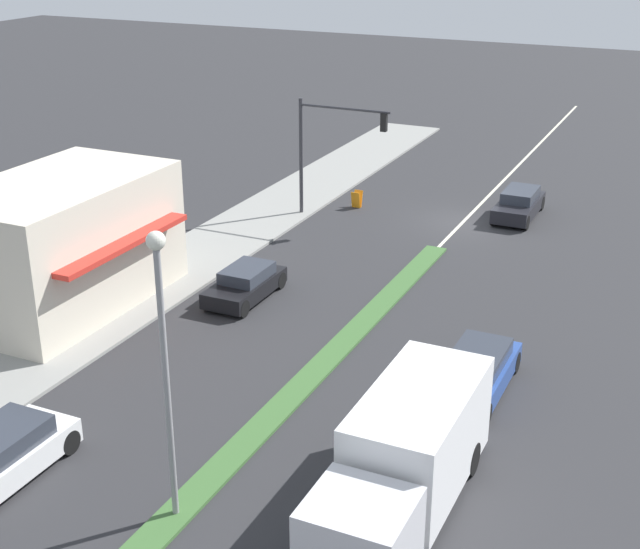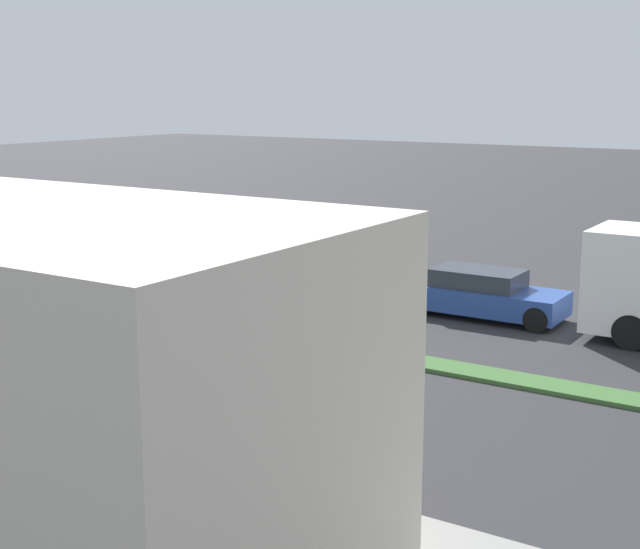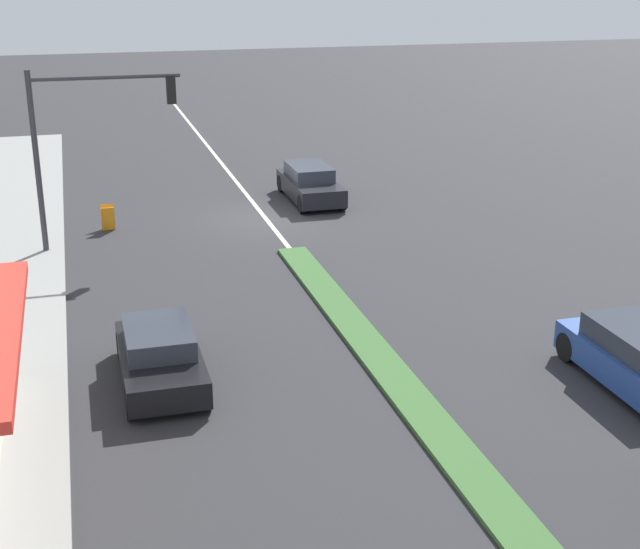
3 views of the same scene
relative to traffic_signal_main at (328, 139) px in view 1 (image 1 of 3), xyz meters
The scene contains 12 objects.
ground_plane 17.41m from the traffic_signal_main, 111.16° to the left, with size 160.00×160.00×0.00m, color #2B2B2D.
sidewalk_right 17.01m from the traffic_signal_main, 80.01° to the left, with size 4.00×73.00×0.12m, color gray.
lane_marking_center 7.58m from the traffic_signal_main, 160.41° to the right, with size 0.16×60.00×0.01m, color beige.
building_corner_store 14.32m from the traffic_signal_main, 70.93° to the left, with size 5.83×8.64×4.76m.
traffic_signal_main is the anchor object (origin of this frame).
street_lamp 23.27m from the traffic_signal_main, 105.27° to the left, with size 0.44×0.44×7.37m.
pedestrian 11.05m from the traffic_signal_main, 68.75° to the left, with size 0.34×0.34×1.63m.
warning_aframe_sign 4.13m from the traffic_signal_main, 105.83° to the right, with size 0.45×0.53×0.84m.
delivery_truck 22.80m from the traffic_signal_main, 119.39° to the left, with size 2.44×7.50×2.87m.
coupe_blue 17.61m from the traffic_signal_main, 129.99° to the left, with size 1.83×4.46×1.36m.
sedan_dark 9.83m from the traffic_signal_main, 153.84° to the right, with size 1.74×4.19×1.35m.
suv_black 10.67m from the traffic_signal_main, 96.37° to the left, with size 1.72×3.83×1.23m.
Camera 1 is at (-10.89, 39.51, 13.90)m, focal length 50.00 mm.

